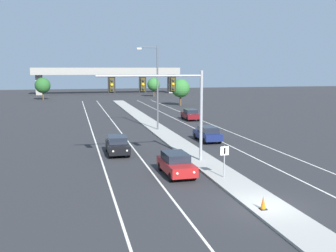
{
  "coord_description": "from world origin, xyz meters",
  "views": [
    {
      "loc": [
        -10.16,
        -19.17,
        7.54
      ],
      "look_at": [
        -3.2,
        9.97,
        3.2
      ],
      "focal_mm": 42.86,
      "sensor_mm": 36.0,
      "label": 1
    }
  ],
  "objects_px": {
    "car_receding_darkred": "(190,114)",
    "tree_far_right_a": "(154,84)",
    "car_oncoming_red": "(176,164)",
    "car_receding_navy": "(208,134)",
    "median_sign_post": "(224,157)",
    "tree_far_left_c": "(43,85)",
    "car_oncoming_black": "(117,145)",
    "tree_far_right_b": "(180,88)",
    "traffic_cone_median_nose": "(263,203)",
    "street_lamp_median": "(156,83)",
    "overhead_signal_mast": "(166,95)"
  },
  "relations": [
    {
      "from": "median_sign_post",
      "to": "tree_far_right_a",
      "type": "xyz_separation_m",
      "value": [
        11.21,
        79.74,
        1.65
      ]
    },
    {
      "from": "overhead_signal_mast",
      "to": "median_sign_post",
      "type": "distance_m",
      "value": 7.18
    },
    {
      "from": "car_receding_darkred",
      "to": "tree_far_right_a",
      "type": "xyz_separation_m",
      "value": [
        4.39,
        48.78,
        2.41
      ]
    },
    {
      "from": "tree_far_right_b",
      "to": "tree_far_left_c",
      "type": "relative_size",
      "value": 1.02
    },
    {
      "from": "car_oncoming_black",
      "to": "car_receding_darkred",
      "type": "height_order",
      "value": "same"
    },
    {
      "from": "median_sign_post",
      "to": "car_oncoming_black",
      "type": "bearing_deg",
      "value": 121.85
    },
    {
      "from": "street_lamp_median",
      "to": "tree_far_left_c",
      "type": "distance_m",
      "value": 55.0
    },
    {
      "from": "car_oncoming_red",
      "to": "tree_far_left_c",
      "type": "bearing_deg",
      "value": 100.72
    },
    {
      "from": "median_sign_post",
      "to": "tree_far_left_c",
      "type": "height_order",
      "value": "tree_far_left_c"
    },
    {
      "from": "overhead_signal_mast",
      "to": "car_oncoming_black",
      "type": "xyz_separation_m",
      "value": [
        -3.32,
        4.62,
        -4.68
      ]
    },
    {
      "from": "street_lamp_median",
      "to": "car_oncoming_black",
      "type": "relative_size",
      "value": 2.23
    },
    {
      "from": "car_oncoming_black",
      "to": "tree_far_right_a",
      "type": "distance_m",
      "value": 71.99
    },
    {
      "from": "car_oncoming_red",
      "to": "car_receding_navy",
      "type": "distance_m",
      "value": 13.69
    },
    {
      "from": "median_sign_post",
      "to": "traffic_cone_median_nose",
      "type": "height_order",
      "value": "median_sign_post"
    },
    {
      "from": "tree_far_right_b",
      "to": "car_receding_darkred",
      "type": "bearing_deg",
      "value": -101.53
    },
    {
      "from": "overhead_signal_mast",
      "to": "tree_far_right_b",
      "type": "distance_m",
      "value": 49.95
    },
    {
      "from": "car_receding_darkred",
      "to": "tree_far_left_c",
      "type": "distance_m",
      "value": 49.69
    },
    {
      "from": "car_receding_navy",
      "to": "tree_far_right_b",
      "type": "relative_size",
      "value": 0.83
    },
    {
      "from": "median_sign_post",
      "to": "car_receding_darkred",
      "type": "xyz_separation_m",
      "value": [
        6.82,
        30.96,
        -0.77
      ]
    },
    {
      "from": "median_sign_post",
      "to": "traffic_cone_median_nose",
      "type": "bearing_deg",
      "value": -92.56
    },
    {
      "from": "median_sign_post",
      "to": "car_oncoming_black",
      "type": "relative_size",
      "value": 0.49
    },
    {
      "from": "car_receding_darkred",
      "to": "traffic_cone_median_nose",
      "type": "height_order",
      "value": "car_receding_darkred"
    },
    {
      "from": "car_receding_darkred",
      "to": "street_lamp_median",
      "type": "bearing_deg",
      "value": -128.66
    },
    {
      "from": "tree_far_left_c",
      "to": "car_oncoming_red",
      "type": "bearing_deg",
      "value": -79.28
    },
    {
      "from": "car_oncoming_black",
      "to": "tree_far_right_a",
      "type": "xyz_separation_m",
      "value": [
        17.37,
        69.82,
        2.41
      ]
    },
    {
      "from": "overhead_signal_mast",
      "to": "tree_far_left_c",
      "type": "height_order",
      "value": "overhead_signal_mast"
    },
    {
      "from": "tree_far_right_b",
      "to": "tree_far_left_c",
      "type": "bearing_deg",
      "value": 142.48
    },
    {
      "from": "car_receding_navy",
      "to": "car_receding_darkred",
      "type": "relative_size",
      "value": 1.0
    },
    {
      "from": "car_receding_navy",
      "to": "car_oncoming_black",
      "type": "bearing_deg",
      "value": -157.69
    },
    {
      "from": "car_receding_navy",
      "to": "tree_far_right_a",
      "type": "height_order",
      "value": "tree_far_right_a"
    },
    {
      "from": "tree_far_right_b",
      "to": "tree_far_left_c",
      "type": "distance_m",
      "value": 35.33
    },
    {
      "from": "tree_far_right_b",
      "to": "tree_far_right_a",
      "type": "relative_size",
      "value": 1.09
    },
    {
      "from": "car_receding_darkred",
      "to": "car_receding_navy",
      "type": "bearing_deg",
      "value": -100.67
    },
    {
      "from": "car_oncoming_black",
      "to": "tree_far_left_c",
      "type": "xyz_separation_m",
      "value": [
        -10.51,
        64.75,
        2.64
      ]
    },
    {
      "from": "car_receding_navy",
      "to": "tree_far_left_c",
      "type": "height_order",
      "value": "tree_far_left_c"
    },
    {
      "from": "car_oncoming_black",
      "to": "car_receding_navy",
      "type": "bearing_deg",
      "value": 22.31
    },
    {
      "from": "overhead_signal_mast",
      "to": "car_receding_darkred",
      "type": "xyz_separation_m",
      "value": [
        9.67,
        25.66,
        -4.68
      ]
    },
    {
      "from": "overhead_signal_mast",
      "to": "car_receding_darkred",
      "type": "height_order",
      "value": "overhead_signal_mast"
    },
    {
      "from": "overhead_signal_mast",
      "to": "street_lamp_median",
      "type": "bearing_deg",
      "value": 80.9
    },
    {
      "from": "car_receding_navy",
      "to": "tree_far_right_a",
      "type": "xyz_separation_m",
      "value": [
        7.59,
        65.81,
        2.41
      ]
    },
    {
      "from": "car_receding_navy",
      "to": "traffic_cone_median_nose",
      "type": "relative_size",
      "value": 6.06
    },
    {
      "from": "car_receding_darkred",
      "to": "tree_far_left_c",
      "type": "bearing_deg",
      "value": 118.26
    },
    {
      "from": "car_oncoming_red",
      "to": "car_oncoming_black",
      "type": "bearing_deg",
      "value": 112.16
    },
    {
      "from": "car_receding_darkred",
      "to": "median_sign_post",
      "type": "bearing_deg",
      "value": -102.43
    },
    {
      "from": "tree_far_left_c",
      "to": "tree_far_right_a",
      "type": "distance_m",
      "value": 28.34
    },
    {
      "from": "median_sign_post",
      "to": "tree_far_right_a",
      "type": "distance_m",
      "value": 80.54
    },
    {
      "from": "tree_far_right_a",
      "to": "car_oncoming_red",
      "type": "bearing_deg",
      "value": -100.26
    },
    {
      "from": "car_receding_darkred",
      "to": "tree_far_right_b",
      "type": "relative_size",
      "value": 0.84
    },
    {
      "from": "car_oncoming_black",
      "to": "car_receding_navy",
      "type": "relative_size",
      "value": 1.0
    },
    {
      "from": "street_lamp_median",
      "to": "car_oncoming_black",
      "type": "xyz_separation_m",
      "value": [
        -6.04,
        -12.35,
        -4.97
      ]
    }
  ]
}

